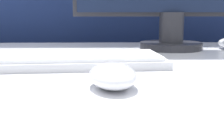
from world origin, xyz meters
name	(u,v)px	position (x,y,z in m)	size (l,w,h in m)	color
partition_panel	(98,45)	(0.00, 0.59, 0.71)	(5.00, 0.03, 1.42)	navy
computer_mouse_near	(113,76)	(0.04, -0.20, 0.75)	(0.08, 0.12, 0.04)	white
keyboard	(59,60)	(-0.06, -0.01, 0.74)	(0.44, 0.18, 0.02)	silver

